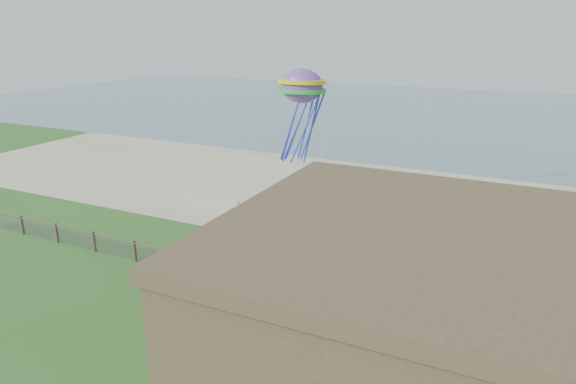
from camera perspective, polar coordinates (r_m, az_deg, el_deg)
name	(u,v)px	position (r m, az deg, el deg)	size (l,w,h in m)	color
ground	(149,347)	(22.41, -15.14, -16.30)	(160.00, 160.00, 0.00)	#315C1F
sand_beach	(338,195)	(39.84, 5.60, -0.29)	(72.00, 20.00, 0.02)	tan
ocean	(439,113)	(81.62, 16.47, 8.43)	(160.00, 68.00, 0.02)	slate
chainlink_fence	(228,274)	(26.25, -6.70, -9.00)	(36.20, 0.20, 1.25)	#4C372B
motel	(503,380)	(15.45, 22.82, -18.71)	(15.00, 10.00, 7.00)	#4D3B29
motel_deck	(504,359)	(22.24, 22.83, -16.70)	(15.00, 2.00, 0.50)	brown
picnic_table	(375,325)	(22.73, 9.59, -14.37)	(1.55, 1.17, 0.66)	brown
octopus_kite	(301,113)	(31.52, 1.50, 8.77)	(3.07, 2.17, 6.33)	#DF234C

